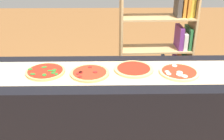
% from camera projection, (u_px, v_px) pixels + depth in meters
% --- Properties ---
extents(counter, '(2.32, 0.63, 0.89)m').
position_uv_depth(counter, '(112.00, 123.00, 2.20)').
color(counter, black).
rests_on(counter, ground_plane).
extents(parchment_paper, '(2.19, 0.39, 0.00)m').
position_uv_depth(parchment_paper, '(112.00, 72.00, 2.01)').
color(parchment_paper, tan).
rests_on(parchment_paper, counter).
extents(pizza_spinach_0, '(0.28, 0.28, 0.02)m').
position_uv_depth(pizza_spinach_0, '(45.00, 72.00, 1.99)').
color(pizza_spinach_0, tan).
rests_on(pizza_spinach_0, parchment_paper).
extents(pizza_pepperoni_1, '(0.28, 0.28, 0.02)m').
position_uv_depth(pizza_pepperoni_1, '(90.00, 73.00, 1.98)').
color(pizza_pepperoni_1, tan).
rests_on(pizza_pepperoni_1, parchment_paper).
extents(pizza_plain_2, '(0.29, 0.29, 0.02)m').
position_uv_depth(pizza_plain_2, '(134.00, 69.00, 2.04)').
color(pizza_plain_2, '#DBB26B').
rests_on(pizza_plain_2, parchment_paper).
extents(pizza_mozzarella_3, '(0.28, 0.28, 0.02)m').
position_uv_depth(pizza_mozzarella_3, '(179.00, 72.00, 1.99)').
color(pizza_mozzarella_3, '#E5C17F').
rests_on(pizza_mozzarella_3, parchment_paper).
extents(bookshelf, '(0.78, 0.29, 1.40)m').
position_uv_depth(bookshelf, '(165.00, 51.00, 2.99)').
color(bookshelf, tan).
rests_on(bookshelf, ground_plane).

